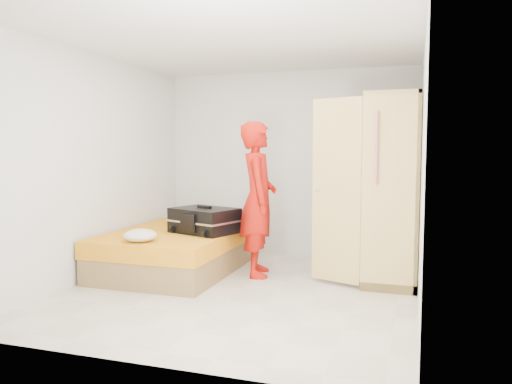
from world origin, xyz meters
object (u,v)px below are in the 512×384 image
(wardrobe, at_px, (388,194))
(round_cushion, at_px, (140,235))
(person, at_px, (258,199))
(suitcase, at_px, (204,220))
(bed, at_px, (177,250))

(wardrobe, distance_m, round_cushion, 2.81)
(person, relative_size, suitcase, 2.03)
(bed, distance_m, suitcase, 0.55)
(wardrobe, xyz_separation_m, round_cushion, (-2.54, -1.12, -0.43))
(suitcase, height_order, round_cushion, suitcase)
(suitcase, relative_size, round_cushion, 2.50)
(person, height_order, round_cushion, person)
(round_cushion, bearing_deg, bed, 87.14)
(wardrobe, distance_m, suitcase, 2.18)
(bed, bearing_deg, person, 5.89)
(wardrobe, relative_size, round_cushion, 5.84)
(wardrobe, distance_m, person, 1.50)
(bed, height_order, wardrobe, wardrobe)
(wardrobe, bearing_deg, bed, -172.22)
(suitcase, bearing_deg, wardrobe, 29.81)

